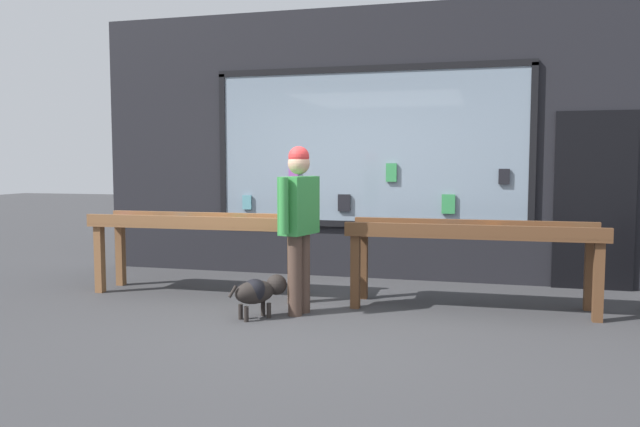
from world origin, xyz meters
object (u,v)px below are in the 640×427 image
display_table_left (201,230)px  display_table_right (472,240)px  person_browsing (299,217)px  small_dog (259,291)px

display_table_left → display_table_right: bearing=-0.0°
person_browsing → small_dog: 0.82m
display_table_left → display_table_right: 3.01m
display_table_right → small_dog: size_ratio=4.87×
display_table_left → small_dog: 1.45m
person_browsing → small_dog: person_browsing is taller
display_table_left → person_browsing: person_browsing is taller
display_table_left → person_browsing: size_ratio=1.53×
display_table_left → small_dog: bearing=-41.0°
display_table_right → person_browsing: 1.78m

